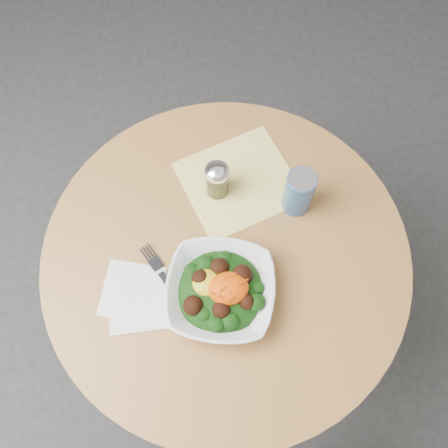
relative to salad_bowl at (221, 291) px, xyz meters
name	(u,v)px	position (x,y,z in m)	size (l,w,h in m)	color
ground	(225,321)	(0.03, 0.10, -0.78)	(6.00, 6.00, 0.00)	#2C2C2E
table	(226,278)	(0.03, 0.10, -0.23)	(0.90, 0.90, 0.75)	black
cloth_napkin	(239,182)	(0.10, 0.29, -0.03)	(0.27, 0.25, 0.00)	yellow
paper_napkins	(135,297)	(-0.20, 0.03, -0.03)	(0.18, 0.19, 0.00)	white
salad_bowl	(221,291)	(0.00, 0.00, 0.00)	(0.31, 0.31, 0.09)	white
fork	(166,279)	(-0.12, 0.06, -0.03)	(0.11, 0.21, 0.00)	black
spice_shaker	(217,180)	(0.04, 0.27, 0.02)	(0.06, 0.06, 0.11)	silver
beverage_can	(299,192)	(0.23, 0.20, 0.03)	(0.07, 0.07, 0.14)	navy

